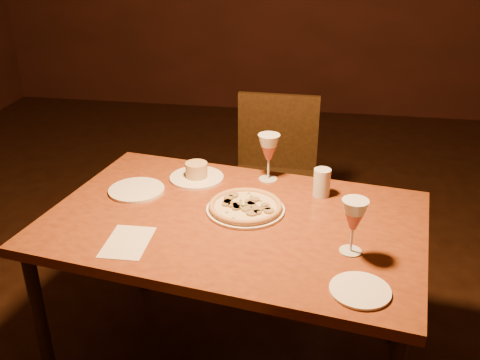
# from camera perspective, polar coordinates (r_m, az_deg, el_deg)

# --- Properties ---
(floor) EXTENTS (7.00, 7.00, 0.00)m
(floor) POSITION_cam_1_polar(r_m,az_deg,el_deg) (2.49, -0.45, -18.14)
(floor) COLOR black
(floor) RESTS_ON ground
(dining_table) EXTENTS (1.49, 1.08, 0.74)m
(dining_table) POSITION_cam_1_polar(r_m,az_deg,el_deg) (2.02, -0.64, -5.64)
(dining_table) COLOR brown
(dining_table) RESTS_ON floor
(chair_far) EXTENTS (0.45, 0.45, 0.91)m
(chair_far) POSITION_cam_1_polar(r_m,az_deg,el_deg) (2.89, 3.62, 0.80)
(chair_far) COLOR black
(chair_far) RESTS_ON floor
(pizza_plate) EXTENTS (0.30, 0.30, 0.03)m
(pizza_plate) POSITION_cam_1_polar(r_m,az_deg,el_deg) (2.02, 0.59, -2.86)
(pizza_plate) COLOR white
(pizza_plate) RESTS_ON dining_table
(ramekin_saucer) EXTENTS (0.23, 0.23, 0.07)m
(ramekin_saucer) POSITION_cam_1_polar(r_m,az_deg,el_deg) (2.28, -4.65, 0.67)
(ramekin_saucer) COLOR white
(ramekin_saucer) RESTS_ON dining_table
(wine_glass_far) EXTENTS (0.09, 0.09, 0.20)m
(wine_glass_far) POSITION_cam_1_polar(r_m,az_deg,el_deg) (2.24, 3.06, 2.40)
(wine_glass_far) COLOR #AE5448
(wine_glass_far) RESTS_ON dining_table
(wine_glass_right) EXTENTS (0.09, 0.09, 0.19)m
(wine_glass_right) POSITION_cam_1_polar(r_m,az_deg,el_deg) (1.78, 11.96, -4.87)
(wine_glass_right) COLOR #AE5448
(wine_glass_right) RESTS_ON dining_table
(water_tumbler) EXTENTS (0.07, 0.07, 0.11)m
(water_tumbler) POSITION_cam_1_polar(r_m,az_deg,el_deg) (2.15, 8.72, -0.27)
(water_tumbler) COLOR silver
(water_tumbler) RESTS_ON dining_table
(side_plate_left) EXTENTS (0.23, 0.23, 0.01)m
(side_plate_left) POSITION_cam_1_polar(r_m,az_deg,el_deg) (2.22, -10.98, -1.05)
(side_plate_left) COLOR white
(side_plate_left) RESTS_ON dining_table
(side_plate_near) EXTENTS (0.18, 0.18, 0.01)m
(side_plate_near) POSITION_cam_1_polar(r_m,az_deg,el_deg) (1.65, 12.69, -11.42)
(side_plate_near) COLOR white
(side_plate_near) RESTS_ON dining_table
(menu_card) EXTENTS (0.15, 0.22, 0.00)m
(menu_card) POSITION_cam_1_polar(r_m,az_deg,el_deg) (1.88, -11.90, -6.49)
(menu_card) COLOR silver
(menu_card) RESTS_ON dining_table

